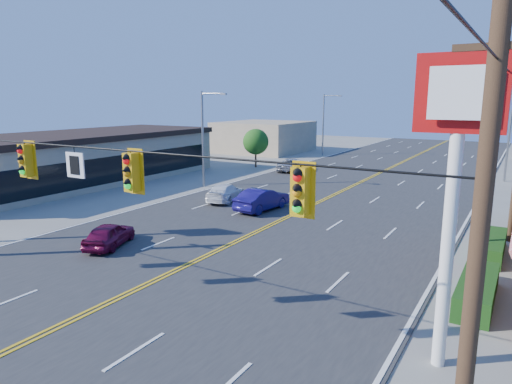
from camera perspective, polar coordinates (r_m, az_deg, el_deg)
The scene contains 15 objects.
ground at distance 16.95m, azimuth -22.82°, elevation -15.13°, with size 160.00×160.00×0.00m, color gray.
road at distance 32.14m, azimuth 7.03°, elevation -1.72°, with size 20.00×120.00×0.06m, color #2D2D30.
signal_span at distance 15.57m, azimuth -24.48°, elevation 1.37°, with size 24.32×0.34×9.00m.
kfc_pylon at distance 12.82m, azimuth 23.74°, elevation 4.70°, with size 2.20×0.36×8.50m.
strip_mall at distance 43.96m, azimuth -21.36°, elevation 4.08°, with size 10.40×26.40×4.40m.
streetlight_se at distance 22.90m, azimuth 26.23°, elevation 3.23°, with size 2.55×0.25×8.00m.
streetlight_ne at distance 46.78m, azimuth 28.88°, elevation 6.64°, with size 2.55×0.25×8.00m.
streetlight_sw at distance 38.66m, azimuth -6.44°, elevation 7.25°, with size 2.55×0.25×8.00m.
streetlight_nw at distance 61.36m, azimuth 8.59°, elevation 8.76°, with size 2.55×0.25×8.00m.
tree_west at distance 49.95m, azimuth -0.03°, elevation 6.30°, with size 2.80×2.80×4.20m.
bld_west_far at distance 65.57m, azimuth 1.02°, elevation 6.94°, with size 11.00×12.00×4.20m, color tan.
car_magenta at distance 24.21m, azimuth -17.86°, elevation -5.22°, with size 1.43×3.57×1.21m, color maroon.
car_blue at distance 30.45m, azimuth 0.77°, elevation -1.02°, with size 1.56×4.46×1.47m, color #160F5A.
car_white at distance 33.33m, azimuth -3.88°, elevation -0.15°, with size 1.74×4.27×1.24m, color white.
car_silver at distance 47.32m, azimuth 4.54°, elevation 3.37°, with size 2.19×4.76×1.32m, color silver.
Camera 1 is at (12.59, -8.66, 7.35)m, focal length 32.00 mm.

